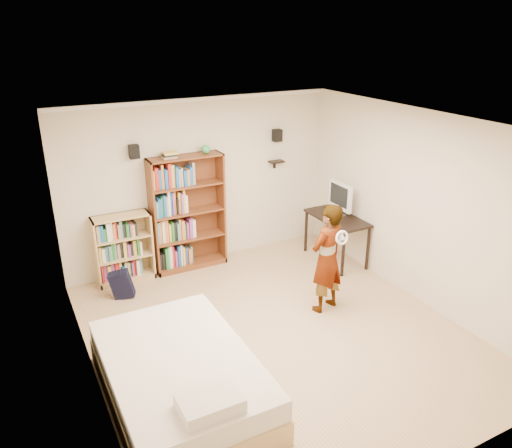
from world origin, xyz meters
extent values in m
cube|color=tan|center=(0.00, 0.00, 0.00)|extent=(4.50, 5.00, 0.01)
cube|color=beige|center=(0.00, 2.50, 1.35)|extent=(4.50, 0.02, 2.70)
cube|color=beige|center=(0.00, -2.50, 1.35)|extent=(4.50, 0.02, 2.70)
cube|color=beige|center=(-2.25, 0.00, 1.35)|extent=(0.02, 5.00, 2.70)
cube|color=beige|center=(2.25, 0.00, 1.35)|extent=(0.02, 5.00, 2.70)
cube|color=white|center=(0.00, 0.00, 2.70)|extent=(4.50, 5.00, 0.02)
cube|color=white|center=(0.00, 2.47, 2.67)|extent=(4.50, 0.06, 0.06)
cube|color=white|center=(0.00, -2.47, 2.67)|extent=(4.50, 0.06, 0.06)
cube|color=white|center=(-2.22, 0.00, 2.67)|extent=(0.06, 5.00, 0.06)
cube|color=white|center=(2.22, 0.00, 2.67)|extent=(0.06, 5.00, 0.06)
cube|color=black|center=(-1.05, 2.40, 2.00)|extent=(0.14, 0.12, 0.20)
cube|color=black|center=(1.35, 2.40, 2.00)|extent=(0.14, 0.12, 0.20)
cube|color=black|center=(1.35, 2.41, 1.55)|extent=(0.25, 0.16, 0.02)
imported|color=black|center=(0.90, 0.22, 0.78)|extent=(0.65, 0.52, 1.56)
torus|color=silver|center=(0.90, -0.07, 1.20)|extent=(0.20, 0.07, 0.20)
camera|label=1|loc=(-2.77, -4.72, 3.76)|focal=35.00mm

